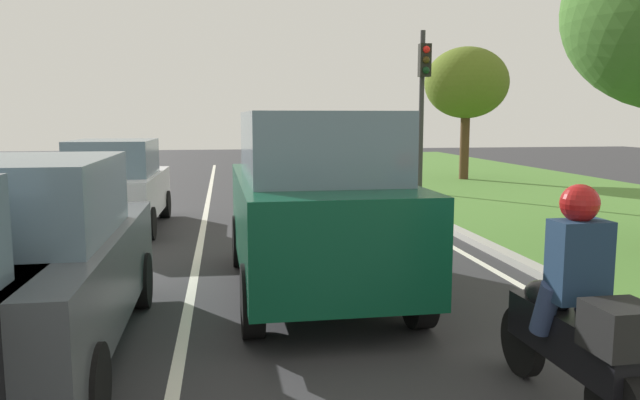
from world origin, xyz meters
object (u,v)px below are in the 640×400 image
rider_person (576,259)px  tree_roadside_far (466,83)px  car_suv_ahead (315,202)px  motorcycle (576,343)px  traffic_light_near_right (423,87)px  car_hatchback_far (117,185)px  car_sedan_left_lane (24,263)px

rider_person → tree_roadside_far: (5.80, 16.47, 2.18)m
car_suv_ahead → tree_roadside_far: tree_roadside_far is taller
motorcycle → traffic_light_near_right: traffic_light_near_right is taller
rider_person → car_hatchback_far: bearing=117.2°
car_hatchback_far → tree_roadside_far: (10.43, 7.95, 2.49)m
car_sedan_left_lane → rider_person: (4.33, -1.70, 0.27)m
car_hatchback_far → traffic_light_near_right: 9.03m
car_suv_ahead → car_sedan_left_lane: car_suv_ahead is taller
car_suv_ahead → traffic_light_near_right: (4.44, 9.27, 1.89)m
car_hatchback_far → tree_roadside_far: tree_roadside_far is taller
car_suv_ahead → rider_person: size_ratio=3.89×
car_suv_ahead → motorcycle: (1.42, -3.55, -0.60)m
car_sedan_left_lane → rider_person: 4.66m
motorcycle → rider_person: (-0.00, 0.05, 0.62)m
car_sedan_left_lane → motorcycle: bearing=-22.4°
car_suv_ahead → car_sedan_left_lane: size_ratio=1.05×
car_sedan_left_lane → tree_roadside_far: bearing=55.2°
tree_roadside_far → rider_person: bearing=-109.4°
rider_person → tree_roadside_far: 17.60m
car_hatchback_far → traffic_light_near_right: size_ratio=0.81×
traffic_light_near_right → car_sedan_left_lane: bearing=-123.6°
rider_person → traffic_light_near_right: (3.03, 12.78, 1.86)m
tree_roadside_far → car_sedan_left_lane: bearing=-124.4°
car_suv_ahead → car_hatchback_far: car_suv_ahead is taller
car_suv_ahead → motorcycle: bearing=-69.0°
motorcycle → tree_roadside_far: 17.73m
traffic_light_near_right → rider_person: bearing=-103.3°
car_hatchback_far → motorcycle: bearing=-60.3°
car_suv_ahead → traffic_light_near_right: bearing=63.6°
car_suv_ahead → tree_roadside_far: 15.00m
car_sedan_left_lane → car_hatchback_far: size_ratio=1.15×
motorcycle → tree_roadside_far: size_ratio=0.41×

